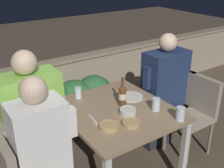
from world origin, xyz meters
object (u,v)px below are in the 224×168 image
Objects in this scene: person_green_blouse at (37,128)px; chair_right_near at (195,108)px; person_white_polo at (46,154)px; chair_left_far at (16,151)px; person_navy_jumper at (162,91)px; chair_right_far at (173,96)px; beer_bottle at (122,95)px.

chair_right_near is at bearing -11.70° from person_green_blouse.
person_white_polo reaches higher than chair_right_near.
person_navy_jumper is (1.60, -0.01, 0.11)m from chair_left_far.
chair_left_far is 1.79m from chair_right_far.
beer_bottle is at bearing -170.97° from chair_right_far.
chair_right_near is 0.32m from chair_right_far.
chair_right_far is at bearing -0.24° from chair_left_far.
person_green_blouse reaches higher than person_white_polo.
chair_right_near is (1.65, -0.01, -0.12)m from person_white_polo.
person_white_polo is at bearing -167.58° from beer_bottle.
chair_right_near is at bearing -10.50° from chair_left_far.
person_navy_jumper is at bearing 12.08° from person_white_polo.
chair_left_far is at bearing 180.00° from person_green_blouse.
person_white_polo reaches higher than chair_left_far.
chair_right_near is 1.00× the size of chair_right_far.
person_navy_jumper is at bearing 11.64° from beer_bottle.
person_navy_jumper is (-0.19, 0.32, 0.11)m from chair_right_near.
chair_left_far is at bearing 112.06° from person_white_polo.
person_green_blouse is 1.64m from chair_right_near.
chair_right_far is at bearing 9.03° from beer_bottle.
beer_bottle reaches higher than chair_left_far.
chair_right_near is 0.89m from beer_bottle.
chair_right_far is at bearing -0.26° from person_green_blouse.
beer_bottle is at bearing 12.42° from person_white_polo.
chair_right_far is at bearing 89.40° from chair_right_near.
person_green_blouse reaches higher than chair_right_far.
beer_bottle is at bearing -10.10° from person_green_blouse.
chair_right_far is (0.00, 0.32, 0.00)m from chair_right_near.
chair_left_far is 0.67× the size of person_navy_jumper.
person_green_blouse is 0.80m from beer_bottle.
person_navy_jumper reaches higher than chair_right_far.
person_white_polo is 1.50m from person_navy_jumper.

